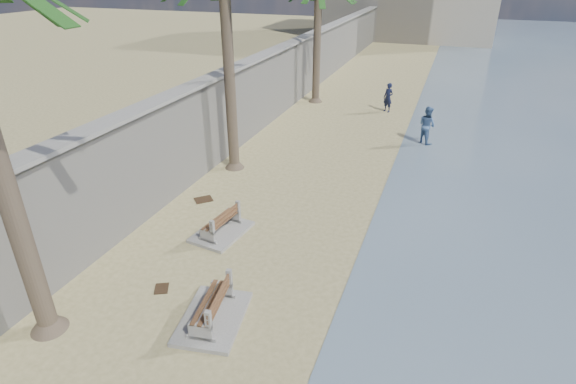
# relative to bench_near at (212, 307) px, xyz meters

# --- Properties ---
(seawall) EXTENTS (0.45, 70.00, 3.50)m
(seawall) POSITION_rel_bench_near_xyz_m (-4.52, 17.71, 1.38)
(seawall) COLOR gray
(seawall) RESTS_ON ground_plane
(wall_cap) EXTENTS (0.80, 70.00, 0.12)m
(wall_cap) POSITION_rel_bench_near_xyz_m (-4.52, 17.71, 3.18)
(wall_cap) COLOR gray
(wall_cap) RESTS_ON seawall
(bench_near) EXTENTS (1.70, 2.24, 0.86)m
(bench_near) POSITION_rel_bench_near_xyz_m (0.00, 0.00, 0.00)
(bench_near) COLOR gray
(bench_near) RESTS_ON ground_plane
(bench_far) EXTENTS (1.53, 2.05, 0.79)m
(bench_far) POSITION_rel_bench_near_xyz_m (-1.60, 3.50, -0.03)
(bench_far) COLOR gray
(bench_far) RESTS_ON ground_plane
(person_a) EXTENTS (0.81, 0.73, 1.87)m
(person_a) POSITION_rel_bench_near_xyz_m (1.20, 18.46, 0.56)
(person_a) COLOR #121733
(person_a) RESTS_ON ground_plane
(person_b) EXTENTS (1.19, 1.17, 1.95)m
(person_b) POSITION_rel_bench_near_xyz_m (3.68, 13.98, 0.60)
(person_b) COLOR #476693
(person_b) RESTS_ON ground_plane
(debris_c) EXTENTS (0.78, 0.77, 0.03)m
(debris_c) POSITION_rel_bench_near_xyz_m (-3.27, 5.29, -0.36)
(debris_c) COLOR #382616
(debris_c) RESTS_ON ground_plane
(debris_d) EXTENTS (0.50, 0.54, 0.03)m
(debris_d) POSITION_rel_bench_near_xyz_m (-1.81, 0.54, -0.36)
(debris_d) COLOR #382616
(debris_d) RESTS_ON ground_plane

